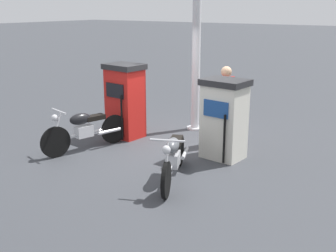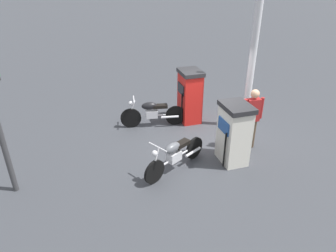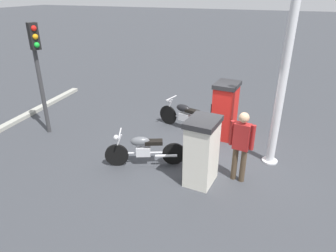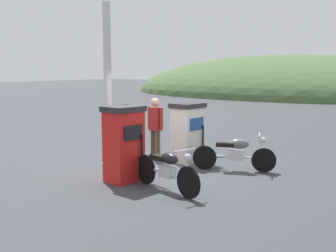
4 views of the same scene
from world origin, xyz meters
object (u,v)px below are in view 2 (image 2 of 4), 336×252
Objects in this scene: motorcycle_near_pump at (152,112)px; canopy_support_pole at (252,64)px; fuel_pump_far at (234,133)px; fuel_pump_near at (190,96)px; attendant_person at (252,115)px; motorcycle_far_pump at (175,155)px.

motorcycle_near_pump is 0.48× the size of canopy_support_pole.
fuel_pump_near is at bearing -90.00° from fuel_pump_far.
fuel_pump_near is at bearing 176.97° from motorcycle_near_pump.
motorcycle_near_pump is at bearing -47.14° from attendant_person.
fuel_pump_far is 2.91m from motorcycle_near_pump.
motorcycle_near_pump is 3.07m from attendant_person.
fuel_pump_near reaches higher than fuel_pump_far.
fuel_pump_far is at bearing 173.65° from motorcycle_far_pump.
attendant_person is 1.67m from canopy_support_pole.
motorcycle_far_pump is 1.10× the size of attendant_person.
attendant_person is at bearing -174.70° from motorcycle_far_pump.
fuel_pump_far is at bearing 90.00° from fuel_pump_near.
fuel_pump_near is 0.99× the size of attendant_person.
motorcycle_near_pump is 3.30m from canopy_support_pole.
fuel_pump_near is 2.12m from canopy_support_pole.
fuel_pump_near is at bearing -123.00° from motorcycle_far_pump.
fuel_pump_far is 0.93× the size of attendant_person.
fuel_pump_far is 2.44m from canopy_support_pole.
motorcycle_far_pump is (0.28, 2.43, -0.03)m from motorcycle_near_pump.
fuel_pump_near reaches higher than motorcycle_far_pump.
fuel_pump_far is 0.38× the size of canopy_support_pole.
fuel_pump_near is at bearing -34.57° from canopy_support_pole.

